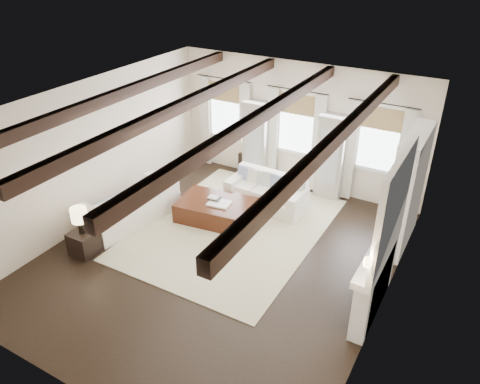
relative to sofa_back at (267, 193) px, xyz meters
The scene contains 15 objects.
ground 2.36m from the sofa_back, 87.81° to the right, with size 7.50×7.50×0.00m, color black.
room_shell 2.28m from the sofa_back, 59.83° to the right, with size 6.54×7.54×3.22m.
area_rug 1.36m from the sofa_back, 98.86° to the right, with size 3.69×4.83×0.02m, color beige.
sofa_back is the anchor object (origin of this frame).
sofa_left 3.19m from the sofa_back, 137.70° to the right, with size 1.37×2.38×0.96m.
ottoman 1.33m from the sofa_back, 121.50° to the right, with size 1.77×1.10×0.46m, color black.
tray 1.35m from the sofa_back, 116.98° to the right, with size 0.50×0.38×0.04m, color white.
book_lower 1.38m from the sofa_back, 124.88° to the right, with size 0.26×0.20×0.04m, color #262628.
book_upper 1.41m from the sofa_back, 125.17° to the right, with size 0.22×0.17×0.03m, color beige.
side_table_front 4.31m from the sofa_back, 123.54° to the right, with size 0.51×0.51×0.51m, color black.
lamp_front 4.35m from the sofa_back, 123.54° to the right, with size 0.33×0.33×0.57m.
side_table_back 1.85m from the sofa_back, 133.01° to the left, with size 0.40×0.40×0.61m, color black.
lamp_back 1.98m from the sofa_back, 133.01° to the left, with size 0.36×0.36×0.63m.
candlestick_near 3.88m from the sofa_back, 39.61° to the right, with size 0.16×0.16×0.79m.
candlestick_far 3.66m from the sofa_back, 35.33° to the right, with size 0.17×0.17×0.84m.
Camera 1 is at (4.20, -6.52, 5.80)m, focal length 35.00 mm.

